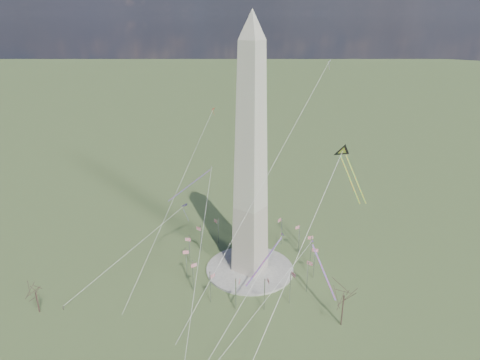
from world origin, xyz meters
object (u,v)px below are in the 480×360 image
Objects in this scene: washington_monument at (251,160)px; kite_delta_black at (344,154)px; tree_near at (344,293)px; person_west at (64,308)px.

kite_delta_black is at bearing 27.96° from washington_monument.
kite_delta_black is (29.83, 15.84, 3.59)m from washington_monument.
washington_monument is 33.97m from kite_delta_black.
kite_delta_black is at bearing 118.86° from tree_near.
tree_near is 98.79m from person_west.
tree_near reaches higher than person_west.
kite_delta_black is at bearing -95.89° from person_west.
person_west is (-84.69, -49.42, -11.99)m from tree_near.
washington_monument is 5.59× the size of tree_near.
tree_near is at bearing -112.57° from person_west.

